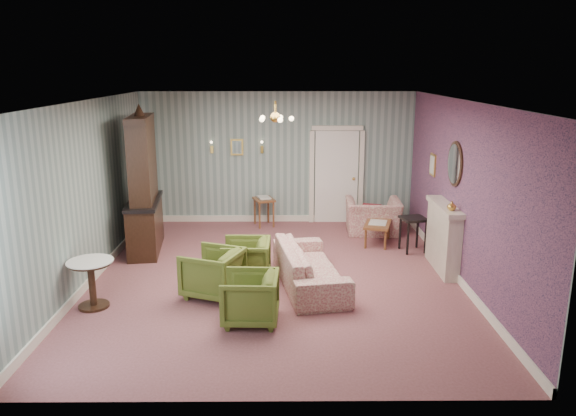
{
  "coord_description": "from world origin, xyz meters",
  "views": [
    {
      "loc": [
        0.13,
        -8.61,
        3.4
      ],
      "look_at": [
        0.2,
        0.4,
        1.1
      ],
      "focal_mm": 34.44,
      "sensor_mm": 36.0,
      "label": 1
    }
  ],
  "objects_px": {
    "wingback_chair": "(373,211)",
    "sofa_chintz": "(310,259)",
    "side_table_black": "(413,235)",
    "olive_chair_c": "(246,258)",
    "pedestal_table": "(92,284)",
    "olive_chair_b": "(213,271)",
    "olive_chair_a": "(250,296)",
    "fireplace": "(443,237)",
    "coffee_table": "(377,233)",
    "dresser": "(142,181)"
  },
  "relations": [
    {
      "from": "sofa_chintz",
      "to": "pedestal_table",
      "type": "bearing_deg",
      "value": 94.99
    },
    {
      "from": "sofa_chintz",
      "to": "olive_chair_b",
      "type": "bearing_deg",
      "value": 96.07
    },
    {
      "from": "pedestal_table",
      "to": "side_table_black",
      "type": "bearing_deg",
      "value": 25.42
    },
    {
      "from": "sofa_chintz",
      "to": "wingback_chair",
      "type": "relative_size",
      "value": 1.98
    },
    {
      "from": "dresser",
      "to": "coffee_table",
      "type": "relative_size",
      "value": 3.18
    },
    {
      "from": "olive_chair_a",
      "to": "pedestal_table",
      "type": "relative_size",
      "value": 1.06
    },
    {
      "from": "olive_chair_a",
      "to": "coffee_table",
      "type": "xyz_separation_m",
      "value": [
        2.32,
        3.46,
        -0.17
      ]
    },
    {
      "from": "olive_chair_c",
      "to": "sofa_chintz",
      "type": "height_order",
      "value": "sofa_chintz"
    },
    {
      "from": "fireplace",
      "to": "olive_chair_b",
      "type": "bearing_deg",
      "value": -163.72
    },
    {
      "from": "side_table_black",
      "to": "wingback_chair",
      "type": "bearing_deg",
      "value": 115.39
    },
    {
      "from": "fireplace",
      "to": "olive_chair_c",
      "type": "bearing_deg",
      "value": -171.05
    },
    {
      "from": "olive_chair_a",
      "to": "sofa_chintz",
      "type": "height_order",
      "value": "sofa_chintz"
    },
    {
      "from": "wingback_chair",
      "to": "pedestal_table",
      "type": "distance_m",
      "value": 5.93
    },
    {
      "from": "fireplace",
      "to": "coffee_table",
      "type": "relative_size",
      "value": 1.65
    },
    {
      "from": "wingback_chair",
      "to": "olive_chair_b",
      "type": "bearing_deg",
      "value": 50.29
    },
    {
      "from": "olive_chair_b",
      "to": "side_table_black",
      "type": "distance_m",
      "value": 4.08
    },
    {
      "from": "wingback_chair",
      "to": "sofa_chintz",
      "type": "bearing_deg",
      "value": 65.28
    },
    {
      "from": "sofa_chintz",
      "to": "coffee_table",
      "type": "xyz_separation_m",
      "value": [
        1.44,
        2.13,
        -0.21
      ]
    },
    {
      "from": "dresser",
      "to": "side_table_black",
      "type": "height_order",
      "value": "dresser"
    },
    {
      "from": "wingback_chair",
      "to": "coffee_table",
      "type": "height_order",
      "value": "wingback_chair"
    },
    {
      "from": "olive_chair_c",
      "to": "dresser",
      "type": "height_order",
      "value": "dresser"
    },
    {
      "from": "olive_chair_b",
      "to": "fireplace",
      "type": "distance_m",
      "value": 3.98
    },
    {
      "from": "coffee_table",
      "to": "side_table_black",
      "type": "bearing_deg",
      "value": -39.78
    },
    {
      "from": "olive_chair_c",
      "to": "wingback_chair",
      "type": "distance_m",
      "value": 3.66
    },
    {
      "from": "olive_chair_c",
      "to": "pedestal_table",
      "type": "distance_m",
      "value": 2.38
    },
    {
      "from": "dresser",
      "to": "coffee_table",
      "type": "height_order",
      "value": "dresser"
    },
    {
      "from": "dresser",
      "to": "pedestal_table",
      "type": "relative_size",
      "value": 3.76
    },
    {
      "from": "side_table_black",
      "to": "sofa_chintz",
      "type": "bearing_deg",
      "value": -140.87
    },
    {
      "from": "olive_chair_b",
      "to": "dresser",
      "type": "xyz_separation_m",
      "value": [
        -1.55,
        2.2,
        0.95
      ]
    },
    {
      "from": "sofa_chintz",
      "to": "side_table_black",
      "type": "relative_size",
      "value": 3.29
    },
    {
      "from": "olive_chair_b",
      "to": "side_table_black",
      "type": "relative_size",
      "value": 1.21
    },
    {
      "from": "pedestal_table",
      "to": "sofa_chintz",
      "type": "bearing_deg",
      "value": 14.6
    },
    {
      "from": "olive_chair_b",
      "to": "coffee_table",
      "type": "height_order",
      "value": "olive_chair_b"
    },
    {
      "from": "olive_chair_b",
      "to": "pedestal_table",
      "type": "height_order",
      "value": "olive_chair_b"
    },
    {
      "from": "olive_chair_b",
      "to": "olive_chair_c",
      "type": "relative_size",
      "value": 1.04
    },
    {
      "from": "wingback_chair",
      "to": "coffee_table",
      "type": "distance_m",
      "value": 0.76
    },
    {
      "from": "olive_chair_b",
      "to": "coffee_table",
      "type": "bearing_deg",
      "value": 152.22
    },
    {
      "from": "sofa_chintz",
      "to": "side_table_black",
      "type": "bearing_deg",
      "value": -60.47
    },
    {
      "from": "coffee_table",
      "to": "pedestal_table",
      "type": "xyz_separation_m",
      "value": [
        -4.63,
        -2.96,
        0.14
      ]
    },
    {
      "from": "fireplace",
      "to": "sofa_chintz",
      "type": "bearing_deg",
      "value": -163.34
    },
    {
      "from": "coffee_table",
      "to": "pedestal_table",
      "type": "distance_m",
      "value": 5.5
    },
    {
      "from": "sofa_chintz",
      "to": "wingback_chair",
      "type": "distance_m",
      "value": 3.2
    },
    {
      "from": "wingback_chair",
      "to": "side_table_black",
      "type": "bearing_deg",
      "value": 117.81
    },
    {
      "from": "olive_chair_a",
      "to": "olive_chair_b",
      "type": "bearing_deg",
      "value": -143.52
    },
    {
      "from": "olive_chair_b",
      "to": "side_table_black",
      "type": "height_order",
      "value": "olive_chair_b"
    },
    {
      "from": "wingback_chair",
      "to": "fireplace",
      "type": "height_order",
      "value": "fireplace"
    },
    {
      "from": "dresser",
      "to": "coffee_table",
      "type": "bearing_deg",
      "value": -2.71
    },
    {
      "from": "dresser",
      "to": "pedestal_table",
      "type": "height_order",
      "value": "dresser"
    },
    {
      "from": "coffee_table",
      "to": "sofa_chintz",
      "type": "bearing_deg",
      "value": -124.06
    },
    {
      "from": "olive_chair_b",
      "to": "pedestal_table",
      "type": "bearing_deg",
      "value": -55.14
    }
  ]
}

